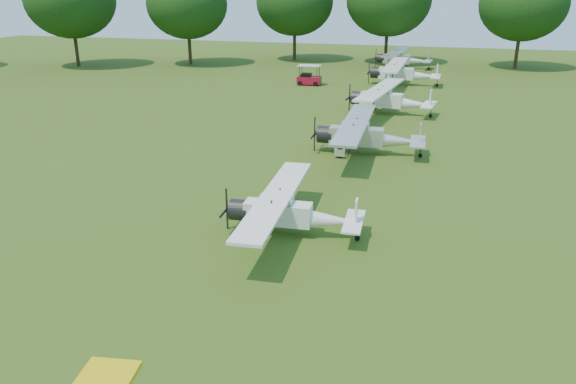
# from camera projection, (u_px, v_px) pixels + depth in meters

# --- Properties ---
(ground) EXTENTS (160.00, 160.00, 0.00)m
(ground) POSITION_uv_depth(u_px,v_px,m) (285.00, 235.00, 23.99)
(ground) COLOR #2E4B12
(ground) RESTS_ON ground
(tree_belt) EXTENTS (137.36, 130.27, 14.52)m
(tree_belt) POSITION_uv_depth(u_px,v_px,m) (380.00, 44.00, 20.44)
(tree_belt) COLOR black
(tree_belt) RESTS_ON ground
(aircraft_3) EXTENTS (6.00, 9.55, 1.88)m
(aircraft_3) POSITION_uv_depth(u_px,v_px,m) (288.00, 211.00, 23.71)
(aircraft_3) COLOR white
(aircraft_3) RESTS_ON ground
(aircraft_4) EXTENTS (7.03, 11.18, 2.20)m
(aircraft_4) POSITION_uv_depth(u_px,v_px,m) (365.00, 134.00, 35.02)
(aircraft_4) COLOR silver
(aircraft_4) RESTS_ON ground
(aircraft_5) EXTENTS (7.22, 11.46, 2.25)m
(aircraft_5) POSITION_uv_depth(u_px,v_px,m) (388.00, 98.00, 45.87)
(aircraft_5) COLOR white
(aircraft_5) RESTS_ON ground
(aircraft_6) EXTENTS (7.56, 12.00, 2.37)m
(aircraft_6) POSITION_uv_depth(u_px,v_px,m) (402.00, 72.00, 58.96)
(aircraft_6) COLOR white
(aircraft_6) RESTS_ON ground
(aircraft_7) EXTENTS (7.16, 11.40, 2.24)m
(aircraft_7) POSITION_uv_depth(u_px,v_px,m) (401.00, 58.00, 70.80)
(aircraft_7) COLOR silver
(aircraft_7) RESTS_ON ground
(golf_cart) EXTENTS (2.47, 1.57, 2.07)m
(golf_cart) POSITION_uv_depth(u_px,v_px,m) (309.00, 78.00, 59.25)
(golf_cart) COLOR maroon
(golf_cart) RESTS_ON ground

